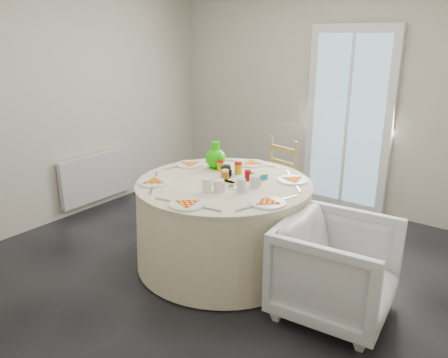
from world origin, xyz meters
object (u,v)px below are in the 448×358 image
Objects in this scene: wooden_chair at (272,180)px; green_pitcher at (216,158)px; armchair at (337,266)px; radiator at (98,177)px; table at (224,224)px.

green_pitcher reaches higher than wooden_chair.
green_pitcher reaches higher than armchair.
wooden_chair reaches higher than armchair.
armchair is (1.27, -1.21, -0.08)m from wooden_chair.
table is at bearing -4.92° from radiator.
armchair is at bearing -40.66° from green_pitcher.
table is at bearing 78.05° from armchair.
radiator is 3.99× the size of green_pitcher.
green_pitcher is at bearing 68.70° from armchair.
armchair is 1.57m from green_pitcher.
radiator is 1.24× the size of armchair.
radiator is at bearing -142.89° from wooden_chair.
wooden_chair is (1.86, 0.90, 0.09)m from radiator.
green_pitcher is (-0.31, 0.28, 0.49)m from table.
armchair is at bearing -5.57° from radiator.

